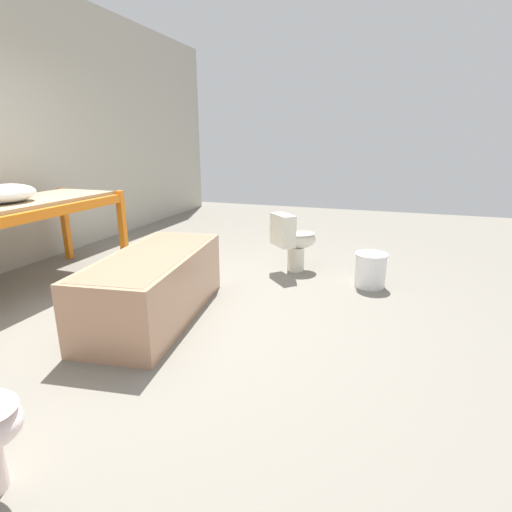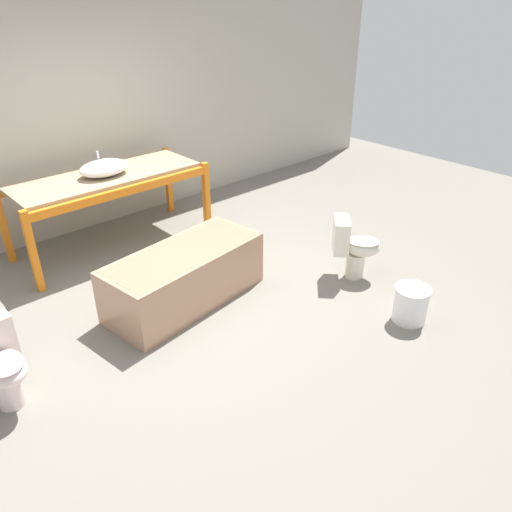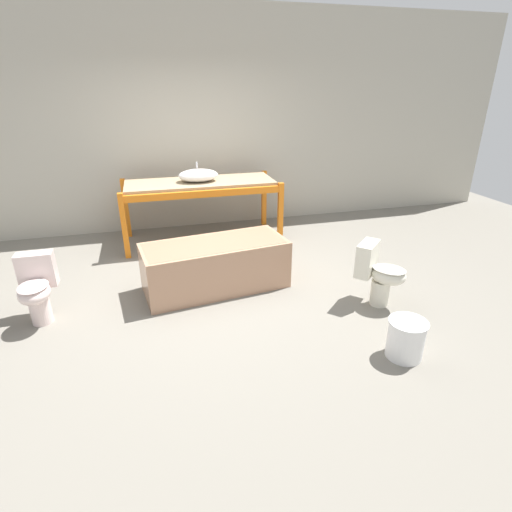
{
  "view_description": "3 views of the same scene",
  "coord_description": "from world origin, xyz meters",
  "px_view_note": "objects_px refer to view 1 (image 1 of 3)",
  "views": [
    {
      "loc": [
        -2.66,
        -1.83,
        1.43
      ],
      "look_at": [
        0.42,
        -0.77,
        0.48
      ],
      "focal_mm": 28.0,
      "sensor_mm": 36.0,
      "label": 1
    },
    {
      "loc": [
        -2.26,
        -3.53,
        2.73
      ],
      "look_at": [
        0.35,
        -0.66,
        0.62
      ],
      "focal_mm": 35.0,
      "sensor_mm": 36.0,
      "label": 2
    },
    {
      "loc": [
        -0.62,
        -4.04,
        2.15
      ],
      "look_at": [
        0.27,
        -0.75,
        0.66
      ],
      "focal_mm": 28.0,
      "sensor_mm": 36.0,
      "label": 3
    }
  ],
  "objects_px": {
    "bathtub_main": "(154,281)",
    "bucket_white": "(370,269)",
    "sink_basin": "(7,193)",
    "toilet_near": "(294,240)"
  },
  "relations": [
    {
      "from": "bucket_white",
      "to": "sink_basin",
      "type": "bearing_deg",
      "value": 111.72
    },
    {
      "from": "sink_basin",
      "to": "toilet_near",
      "type": "bearing_deg",
      "value": -57.1
    },
    {
      "from": "sink_basin",
      "to": "bucket_white",
      "type": "relative_size",
      "value": 1.61
    },
    {
      "from": "bathtub_main",
      "to": "toilet_near",
      "type": "xyz_separation_m",
      "value": [
        1.56,
        -0.8,
        0.05
      ]
    },
    {
      "from": "toilet_near",
      "to": "bucket_white",
      "type": "height_order",
      "value": "toilet_near"
    },
    {
      "from": "toilet_near",
      "to": "bucket_white",
      "type": "xyz_separation_m",
      "value": [
        -0.24,
        -0.86,
        -0.18
      ]
    },
    {
      "from": "sink_basin",
      "to": "bucket_white",
      "type": "distance_m",
      "value": 3.52
    },
    {
      "from": "toilet_near",
      "to": "sink_basin",
      "type": "bearing_deg",
      "value": 79.69
    },
    {
      "from": "sink_basin",
      "to": "bathtub_main",
      "type": "height_order",
      "value": "sink_basin"
    },
    {
      "from": "bathtub_main",
      "to": "bucket_white",
      "type": "xyz_separation_m",
      "value": [
        1.33,
        -1.66,
        -0.13
      ]
    }
  ]
}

